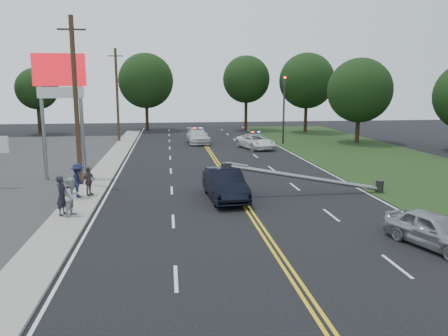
{
  "coord_description": "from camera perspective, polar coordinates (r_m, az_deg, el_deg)",
  "views": [
    {
      "loc": [
        -3.84,
        -14.97,
        5.95
      ],
      "look_at": [
        -0.92,
        7.66,
        1.7
      ],
      "focal_mm": 35.0,
      "sensor_mm": 36.0,
      "label": 1
    }
  ],
  "objects": [
    {
      "name": "tree_6",
      "position": [
        61.54,
        -10.17,
        11.15
      ],
      "size": [
        7.45,
        7.45,
        10.5
      ],
      "color": "black",
      "rests_on": "ground"
    },
    {
      "name": "ground",
      "position": [
        16.56,
        6.68,
        -10.58
      ],
      "size": [
        120.0,
        120.0,
        0.0
      ],
      "primitive_type": "plane",
      "color": "black",
      "rests_on": "ground"
    },
    {
      "name": "emergency_b",
      "position": [
        46.77,
        -3.44,
        4.17
      ],
      "size": [
        2.4,
        5.37,
        1.53
      ],
      "primitive_type": "imported",
      "rotation": [
        0.0,
        0.0,
        0.05
      ],
      "color": "silver",
      "rests_on": "ground"
    },
    {
      "name": "tree_5",
      "position": [
        60.4,
        -23.26,
        9.48
      ],
      "size": [
        5.19,
        5.19,
        8.32
      ],
      "color": "black",
      "rests_on": "ground"
    },
    {
      "name": "tree_9",
      "position": [
        49.06,
        17.3,
        9.65
      ],
      "size": [
        6.79,
        6.79,
        8.99
      ],
      "color": "black",
      "rests_on": "ground"
    },
    {
      "name": "bystander_b",
      "position": [
        21.19,
        -19.18,
        -3.54
      ],
      "size": [
        0.93,
        1.04,
        1.77
      ],
      "primitive_type": "imported",
      "rotation": [
        0.0,
        0.0,
        1.21
      ],
      "color": "#ADAEB2",
      "rests_on": "sidewalk"
    },
    {
      "name": "bystander_d",
      "position": [
        24.78,
        -17.27,
        -1.65
      ],
      "size": [
        0.79,
        1.01,
        1.6
      ],
      "primitive_type": "imported",
      "rotation": [
        0.0,
        0.0,
        1.07
      ],
      "color": "#5C4C4A",
      "rests_on": "sidewalk"
    },
    {
      "name": "sidewalk",
      "position": [
        26.06,
        -17.25,
        -3.0
      ],
      "size": [
        1.8,
        70.0,
        0.12
      ],
      "primitive_type": "cube",
      "color": "gray",
      "rests_on": "ground"
    },
    {
      "name": "utility_pole_mid",
      "position": [
        27.51,
        -18.78,
        8.19
      ],
      "size": [
        1.6,
        0.28,
        10.0
      ],
      "color": "#382619",
      "rests_on": "ground"
    },
    {
      "name": "pylon_sign",
      "position": [
        29.73,
        -20.62,
        9.98
      ],
      "size": [
        3.2,
        0.35,
        8.0
      ],
      "color": "gray",
      "rests_on": "ground"
    },
    {
      "name": "utility_pole_far",
      "position": [
        49.27,
        -13.78,
        9.24
      ],
      "size": [
        1.6,
        0.28,
        10.0
      ],
      "color": "#382619",
      "rests_on": "ground"
    },
    {
      "name": "fallen_streetlight",
      "position": [
        24.85,
        11.67,
        -1.35
      ],
      "size": [
        9.36,
        0.44,
        1.91
      ],
      "color": "#2D2D30",
      "rests_on": "ground"
    },
    {
      "name": "crashed_sedan",
      "position": [
        23.38,
        0.12,
        -2.13
      ],
      "size": [
        2.09,
        5.08,
        1.63
      ],
      "primitive_type": "imported",
      "rotation": [
        0.0,
        0.0,
        0.07
      ],
      "color": "black",
      "rests_on": "ground"
    },
    {
      "name": "bystander_a",
      "position": [
        21.4,
        -20.42,
        -3.37
      ],
      "size": [
        0.59,
        0.76,
        1.85
      ],
      "primitive_type": "imported",
      "rotation": [
        0.0,
        0.0,
        1.33
      ],
      "color": "#23232A",
      "rests_on": "sidewalk"
    },
    {
      "name": "waiting_sedan",
      "position": [
        18.33,
        25.74,
        -7.29
      ],
      "size": [
        2.75,
        4.2,
        1.33
      ],
      "primitive_type": "imported",
      "rotation": [
        0.0,
        0.0,
        0.33
      ],
      "color": "#909398",
      "rests_on": "ground"
    },
    {
      "name": "centerline_yellow",
      "position": [
        25.95,
        1.36,
        -2.68
      ],
      "size": [
        0.36,
        80.0,
        0.0
      ],
      "primitive_type": "cube",
      "color": "gold",
      "rests_on": "ground"
    },
    {
      "name": "bystander_c",
      "position": [
        24.52,
        -18.51,
        -1.56
      ],
      "size": [
        0.72,
        1.21,
        1.84
      ],
      "primitive_type": "imported",
      "rotation": [
        0.0,
        0.0,
        1.61
      ],
      "color": "#171D3A",
      "rests_on": "sidewalk"
    },
    {
      "name": "traffic_signal",
      "position": [
        46.61,
        7.83,
        8.31
      ],
      "size": [
        0.28,
        0.41,
        7.05
      ],
      "color": "#2D2D30",
      "rests_on": "ground"
    },
    {
      "name": "emergency_a",
      "position": [
        42.77,
        4.15,
        3.47
      ],
      "size": [
        3.62,
        5.47,
        1.4
      ],
      "primitive_type": "imported",
      "rotation": [
        0.0,
        0.0,
        0.28
      ],
      "color": "white",
      "rests_on": "ground"
    },
    {
      "name": "grass_verge",
      "position": [
        30.98,
        26.89,
        -1.67
      ],
      "size": [
        12.0,
        80.0,
        0.01
      ],
      "primitive_type": "cube",
      "color": "black",
      "rests_on": "ground"
    },
    {
      "name": "tree_8",
      "position": [
        59.06,
        10.77,
        11.11
      ],
      "size": [
        7.22,
        7.22,
        10.34
      ],
      "color": "black",
      "rests_on": "ground"
    },
    {
      "name": "tree_7",
      "position": [
        61.03,
        2.92,
        11.48
      ],
      "size": [
        6.44,
        6.44,
        10.18
      ],
      "color": "black",
      "rests_on": "ground"
    }
  ]
}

